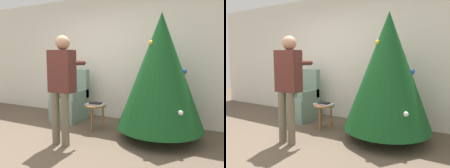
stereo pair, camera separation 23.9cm
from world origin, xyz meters
TOP-DOWN VIEW (x-y plane):
  - ground_plane at (0.00, 0.00)m, footprint 14.00×14.00m
  - wall_back at (0.00, 2.23)m, footprint 8.00×0.06m
  - christmas_tree at (1.40, 1.40)m, footprint 1.39×1.39m
  - armchair at (-0.60, 1.66)m, footprint 0.60×0.65m
  - person_standing at (0.13, 0.49)m, footprint 0.42×0.57m
  - side_stool at (0.23, 1.30)m, footprint 0.38×0.38m
  - laptop at (0.23, 1.30)m, footprint 0.35×0.21m
  - book at (0.23, 1.30)m, footprint 0.22×0.13m

SIDE VIEW (x-z plane):
  - ground_plane at x=0.00m, z-range 0.00..0.00m
  - armchair at x=-0.60m, z-range -0.17..0.92m
  - side_stool at x=0.23m, z-range 0.15..0.62m
  - laptop at x=0.23m, z-range 0.47..0.49m
  - book at x=0.23m, z-range 0.49..0.51m
  - person_standing at x=0.13m, z-range 0.16..1.82m
  - christmas_tree at x=1.40m, z-range 0.09..2.14m
  - wall_back at x=0.00m, z-range 0.00..2.70m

